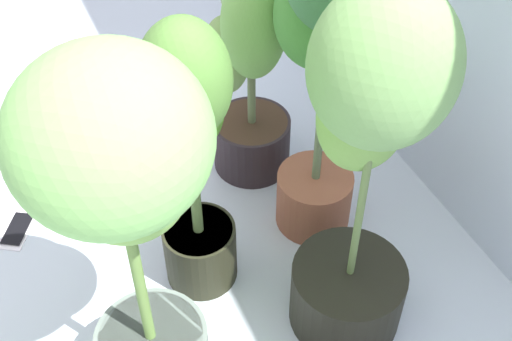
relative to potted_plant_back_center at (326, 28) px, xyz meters
name	(u,v)px	position (x,y,z in m)	size (l,w,h in m)	color
ground_plane	(155,283)	(0.05, -0.49, -0.62)	(8.00, 8.00, 0.00)	silver
potted_plant_back_center	(326,28)	(0.00, 0.00, 0.00)	(0.34, 0.32, 1.01)	#9A563A
potted_plant_front_right	(126,207)	(0.30, -0.56, -0.03)	(0.45, 0.42, 0.91)	slate
potted_plant_back_right	(365,165)	(0.32, -0.08, -0.11)	(0.36, 0.36, 0.93)	black
potted_plant_center	(191,143)	(0.05, -0.35, -0.17)	(0.31, 0.26, 0.77)	black
potted_plant_back_left	(249,24)	(-0.25, -0.08, -0.12)	(0.33, 0.30, 0.94)	#2B2124
cell_phone	(18,229)	(-0.28, -0.78, -0.61)	(0.16, 0.14, 0.01)	white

